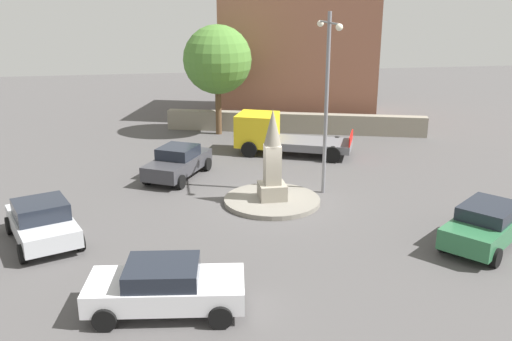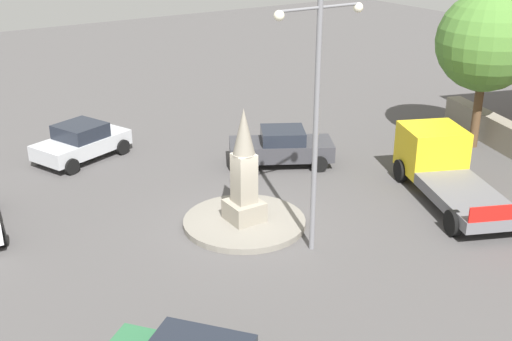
{
  "view_description": "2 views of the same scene",
  "coord_description": "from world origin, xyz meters",
  "px_view_note": "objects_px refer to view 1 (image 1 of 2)",
  "views": [
    {
      "loc": [
        21.55,
        -4.24,
        8.39
      ],
      "look_at": [
        0.93,
        -0.83,
        1.74
      ],
      "focal_mm": 39.61,
      "sensor_mm": 36.0,
      "label": 1
    },
    {
      "loc": [
        9.99,
        16.21,
        9.74
      ],
      "look_at": [
        -0.81,
        -0.56,
        1.54
      ],
      "focal_mm": 45.8,
      "sensor_mm": 36.0,
      "label": 2
    }
  ],
  "objects_px": {
    "car_silver_waiting": "(42,221)",
    "tree_near_wall": "(217,60)",
    "corner_building": "(301,56)",
    "car_dark_grey_far_side": "(178,162)",
    "car_green_approaching": "(488,223)",
    "car_white_near_island": "(165,286)",
    "truck_yellow_parked_left": "(276,135)",
    "monument": "(272,161)",
    "streetlamp": "(327,87)"
  },
  "relations": [
    {
      "from": "car_silver_waiting",
      "to": "tree_near_wall",
      "type": "distance_m",
      "value": 16.95
    },
    {
      "from": "corner_building",
      "to": "tree_near_wall",
      "type": "height_order",
      "value": "corner_building"
    },
    {
      "from": "car_dark_grey_far_side",
      "to": "car_green_approaching",
      "type": "distance_m",
      "value": 13.8
    },
    {
      "from": "car_white_near_island",
      "to": "truck_yellow_parked_left",
      "type": "distance_m",
      "value": 16.23
    },
    {
      "from": "monument",
      "to": "car_dark_grey_far_side",
      "type": "height_order",
      "value": "monument"
    },
    {
      "from": "monument",
      "to": "corner_building",
      "type": "distance_m",
      "value": 17.91
    },
    {
      "from": "streetlamp",
      "to": "car_dark_grey_far_side",
      "type": "relative_size",
      "value": 1.74
    },
    {
      "from": "car_silver_waiting",
      "to": "corner_building",
      "type": "distance_m",
      "value": 24.1
    },
    {
      "from": "monument",
      "to": "car_dark_grey_far_side",
      "type": "xyz_separation_m",
      "value": [
        -4.05,
        -3.72,
        -1.04
      ]
    },
    {
      "from": "tree_near_wall",
      "to": "streetlamp",
      "type": "bearing_deg",
      "value": 16.78
    },
    {
      "from": "monument",
      "to": "car_white_near_island",
      "type": "height_order",
      "value": "monument"
    },
    {
      "from": "car_white_near_island",
      "to": "truck_yellow_parked_left",
      "type": "xyz_separation_m",
      "value": [
        -15.04,
        6.1,
        0.28
      ]
    },
    {
      "from": "monument",
      "to": "car_silver_waiting",
      "type": "height_order",
      "value": "monument"
    },
    {
      "from": "car_silver_waiting",
      "to": "truck_yellow_parked_left",
      "type": "relative_size",
      "value": 0.66
    },
    {
      "from": "streetlamp",
      "to": "corner_building",
      "type": "relative_size",
      "value": 0.75
    },
    {
      "from": "streetlamp",
      "to": "car_silver_waiting",
      "type": "height_order",
      "value": "streetlamp"
    },
    {
      "from": "monument",
      "to": "car_green_approaching",
      "type": "distance_m",
      "value": 8.41
    },
    {
      "from": "streetlamp",
      "to": "tree_near_wall",
      "type": "distance_m",
      "value": 11.84
    },
    {
      "from": "car_white_near_island",
      "to": "car_green_approaching",
      "type": "relative_size",
      "value": 0.99
    },
    {
      "from": "truck_yellow_parked_left",
      "to": "corner_building",
      "type": "distance_m",
      "value": 10.71
    },
    {
      "from": "car_white_near_island",
      "to": "car_green_approaching",
      "type": "height_order",
      "value": "car_green_approaching"
    },
    {
      "from": "monument",
      "to": "tree_near_wall",
      "type": "xyz_separation_m",
      "value": [
        -12.22,
        -0.97,
        2.72
      ]
    },
    {
      "from": "car_silver_waiting",
      "to": "corner_building",
      "type": "xyz_separation_m",
      "value": [
        -19.4,
        13.9,
        3.33
      ]
    },
    {
      "from": "car_white_near_island",
      "to": "tree_near_wall",
      "type": "distance_m",
      "value": 20.55
    },
    {
      "from": "car_white_near_island",
      "to": "truck_yellow_parked_left",
      "type": "relative_size",
      "value": 0.69
    },
    {
      "from": "streetlamp",
      "to": "car_silver_waiting",
      "type": "relative_size",
      "value": 1.8
    },
    {
      "from": "car_dark_grey_far_side",
      "to": "streetlamp",
      "type": "bearing_deg",
      "value": 62.84
    },
    {
      "from": "car_dark_grey_far_side",
      "to": "corner_building",
      "type": "xyz_separation_m",
      "value": [
        -12.91,
        9.0,
        3.34
      ]
    },
    {
      "from": "car_white_near_island",
      "to": "car_dark_grey_far_side",
      "type": "bearing_deg",
      "value": 176.44
    },
    {
      "from": "truck_yellow_parked_left",
      "to": "tree_near_wall",
      "type": "xyz_separation_m",
      "value": [
        -4.86,
        -2.62,
        3.49
      ]
    },
    {
      "from": "car_dark_grey_far_side",
      "to": "corner_building",
      "type": "relative_size",
      "value": 0.43
    },
    {
      "from": "car_white_near_island",
      "to": "car_dark_grey_far_side",
      "type": "distance_m",
      "value": 11.75
    },
    {
      "from": "car_white_near_island",
      "to": "car_dark_grey_far_side",
      "type": "xyz_separation_m",
      "value": [
        -11.73,
        0.73,
        0.01
      ]
    },
    {
      "from": "streetlamp",
      "to": "corner_building",
      "type": "xyz_separation_m",
      "value": [
        -16.07,
        2.84,
        -0.51
      ]
    },
    {
      "from": "corner_building",
      "to": "tree_near_wall",
      "type": "bearing_deg",
      "value": -52.85
    },
    {
      "from": "streetlamp",
      "to": "truck_yellow_parked_left",
      "type": "distance_m",
      "value": 7.44
    },
    {
      "from": "car_silver_waiting",
      "to": "truck_yellow_parked_left",
      "type": "bearing_deg",
      "value": 133.67
    },
    {
      "from": "monument",
      "to": "car_dark_grey_far_side",
      "type": "bearing_deg",
      "value": -137.39
    },
    {
      "from": "streetlamp",
      "to": "corner_building",
      "type": "height_order",
      "value": "corner_building"
    },
    {
      "from": "monument",
      "to": "tree_near_wall",
      "type": "height_order",
      "value": "tree_near_wall"
    },
    {
      "from": "car_dark_grey_far_side",
      "to": "corner_building",
      "type": "height_order",
      "value": "corner_building"
    },
    {
      "from": "streetlamp",
      "to": "car_dark_grey_far_side",
      "type": "bearing_deg",
      "value": -117.16
    },
    {
      "from": "monument",
      "to": "car_green_approaching",
      "type": "bearing_deg",
      "value": 51.97
    },
    {
      "from": "car_dark_grey_far_side",
      "to": "car_silver_waiting",
      "type": "xyz_separation_m",
      "value": [
        6.49,
        -4.9,
        0.01
      ]
    },
    {
      "from": "car_silver_waiting",
      "to": "car_green_approaching",
      "type": "bearing_deg",
      "value": 79.93
    },
    {
      "from": "monument",
      "to": "corner_building",
      "type": "height_order",
      "value": "corner_building"
    },
    {
      "from": "car_green_approaching",
      "to": "truck_yellow_parked_left",
      "type": "relative_size",
      "value": 0.7
    },
    {
      "from": "streetlamp",
      "to": "car_silver_waiting",
      "type": "bearing_deg",
      "value": -73.26
    },
    {
      "from": "tree_near_wall",
      "to": "corner_building",
      "type": "bearing_deg",
      "value": 127.15
    },
    {
      "from": "truck_yellow_parked_left",
      "to": "car_silver_waiting",
      "type": "bearing_deg",
      "value": -46.33
    }
  ]
}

